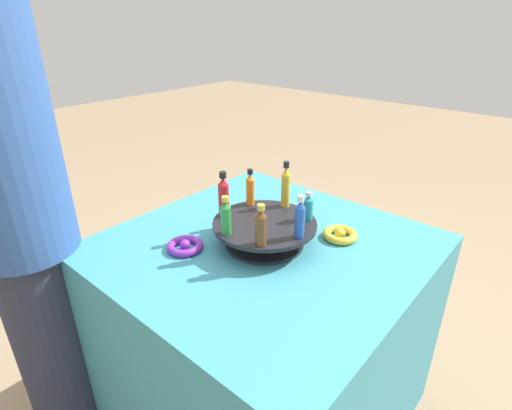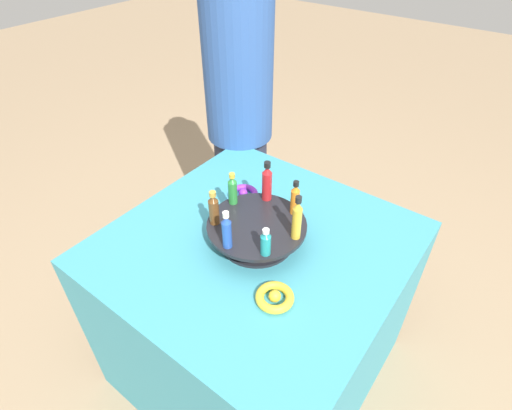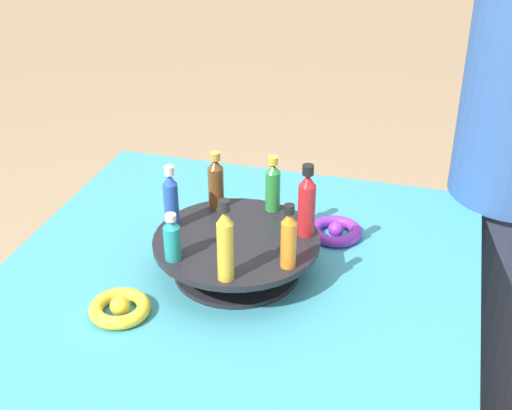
# 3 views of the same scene
# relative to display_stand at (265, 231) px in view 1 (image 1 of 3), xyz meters

# --- Properties ---
(ground_plane) EXTENTS (12.00, 12.00, 0.00)m
(ground_plane) POSITION_rel_display_stand_xyz_m (0.00, 0.00, -0.77)
(ground_plane) COLOR #997F60
(party_table) EXTENTS (0.90, 0.90, 0.72)m
(party_table) POSITION_rel_display_stand_xyz_m (0.00, 0.00, -0.41)
(party_table) COLOR teal
(party_table) RESTS_ON ground_plane
(display_stand) EXTENTS (0.31, 0.31, 0.08)m
(display_stand) POSITION_rel_display_stand_xyz_m (0.00, 0.00, 0.00)
(display_stand) COLOR black
(display_stand) RESTS_ON party_table
(bottle_teal) EXTENTS (0.03, 0.03, 0.09)m
(bottle_teal) POSITION_rel_display_stand_xyz_m (0.09, 0.10, 0.07)
(bottle_teal) COLOR teal
(bottle_teal) RESTS_ON display_stand
(bottle_gold) EXTENTS (0.03, 0.03, 0.15)m
(bottle_gold) POSITION_rel_display_stand_xyz_m (-0.02, 0.13, 0.10)
(bottle_gold) COLOR gold
(bottle_gold) RESTS_ON display_stand
(bottle_orange) EXTENTS (0.03, 0.03, 0.12)m
(bottle_orange) POSITION_rel_display_stand_xyz_m (-0.11, 0.06, 0.09)
(bottle_orange) COLOR orange
(bottle_orange) RESTS_ON display_stand
(bottle_red) EXTENTS (0.03, 0.03, 0.14)m
(bottle_red) POSITION_rel_display_stand_xyz_m (-0.12, -0.05, 0.10)
(bottle_red) COLOR #B21E23
(bottle_red) RESTS_ON display_stand
(bottle_green) EXTENTS (0.03, 0.03, 0.12)m
(bottle_green) POSITION_rel_display_stand_xyz_m (-0.04, -0.13, 0.08)
(bottle_green) COLOR #288438
(bottle_green) RESTS_ON display_stand
(bottle_brown) EXTENTS (0.03, 0.03, 0.12)m
(bottle_brown) POSITION_rel_display_stand_xyz_m (0.08, -0.11, 0.09)
(bottle_brown) COLOR brown
(bottle_brown) RESTS_ON display_stand
(bottle_blue) EXTENTS (0.03, 0.03, 0.13)m
(bottle_blue) POSITION_rel_display_stand_xyz_m (0.13, -0.01, 0.09)
(bottle_blue) COLOR #234CAD
(bottle_blue) RESTS_ON display_stand
(ribbon_bow_purple) EXTENTS (0.11, 0.11, 0.03)m
(ribbon_bow_purple) POSITION_rel_display_stand_xyz_m (-0.16, -0.18, -0.03)
(ribbon_bow_purple) COLOR purple
(ribbon_bow_purple) RESTS_ON party_table
(ribbon_bow_gold) EXTENTS (0.11, 0.11, 0.03)m
(ribbon_bow_gold) POSITION_rel_display_stand_xyz_m (0.16, 0.18, -0.03)
(ribbon_bow_gold) COLOR gold
(ribbon_bow_gold) RESTS_ON party_table
(person_figure) EXTENTS (0.29, 0.29, 1.72)m
(person_figure) POSITION_rel_display_stand_xyz_m (-0.52, -0.49, 0.10)
(person_figure) COLOR #282D42
(person_figure) RESTS_ON ground_plane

